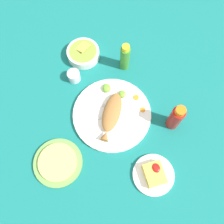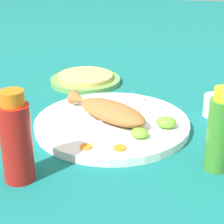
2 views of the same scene
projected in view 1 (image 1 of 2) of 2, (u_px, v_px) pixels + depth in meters
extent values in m
plane|color=#146B66|center=(112.00, 115.00, 1.12)|extent=(4.00, 4.00, 0.00)
cylinder|color=white|center=(112.00, 114.00, 1.11)|extent=(0.35, 0.35, 0.02)
ellipsoid|color=#996633|center=(112.00, 112.00, 1.09)|extent=(0.20, 0.16, 0.04)
cone|color=#996633|center=(105.00, 136.00, 1.05)|extent=(0.05, 0.05, 0.04)
cube|color=silver|center=(103.00, 118.00, 1.10)|extent=(0.04, 0.11, 0.00)
cube|color=silver|center=(82.00, 119.00, 1.09)|extent=(0.03, 0.07, 0.00)
cube|color=silver|center=(103.00, 106.00, 1.12)|extent=(0.01, 0.11, 0.00)
cube|color=silver|center=(83.00, 112.00, 1.11)|extent=(0.02, 0.07, 0.00)
cylinder|color=orange|center=(143.00, 110.00, 1.11)|extent=(0.02, 0.02, 0.00)
cylinder|color=orange|center=(136.00, 97.00, 1.13)|extent=(0.03, 0.03, 0.00)
ellipsoid|color=#6BB233|center=(122.00, 94.00, 1.13)|extent=(0.04, 0.03, 0.02)
ellipsoid|color=#6BB233|center=(107.00, 88.00, 1.14)|extent=(0.04, 0.04, 0.02)
cylinder|color=#B21914|center=(175.00, 118.00, 1.04)|extent=(0.05, 0.05, 0.14)
cylinder|color=orange|center=(180.00, 111.00, 0.96)|extent=(0.04, 0.04, 0.03)
cylinder|color=#3D8428|center=(125.00, 58.00, 1.15)|extent=(0.05, 0.05, 0.14)
cylinder|color=yellow|center=(126.00, 48.00, 1.07)|extent=(0.03, 0.03, 0.02)
cylinder|color=silver|center=(74.00, 76.00, 1.16)|extent=(0.06, 0.06, 0.05)
cylinder|color=white|center=(74.00, 78.00, 1.18)|extent=(0.05, 0.05, 0.02)
cylinder|color=white|center=(153.00, 175.00, 1.02)|extent=(0.17, 0.17, 0.01)
cube|color=gold|center=(154.00, 174.00, 1.00)|extent=(0.09, 0.08, 0.04)
ellipsoid|color=#AD140F|center=(156.00, 168.00, 0.98)|extent=(0.04, 0.03, 0.01)
cylinder|color=white|center=(83.00, 54.00, 1.21)|extent=(0.16, 0.16, 0.04)
cylinder|color=olive|center=(83.00, 52.00, 1.20)|extent=(0.13, 0.13, 0.02)
cube|color=gold|center=(81.00, 46.00, 1.20)|extent=(0.09, 0.09, 0.02)
cylinder|color=#6B9E4C|center=(58.00, 163.00, 1.04)|extent=(0.20, 0.20, 0.01)
cylinder|color=#E0C666|center=(57.00, 162.00, 1.03)|extent=(0.16, 0.16, 0.01)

